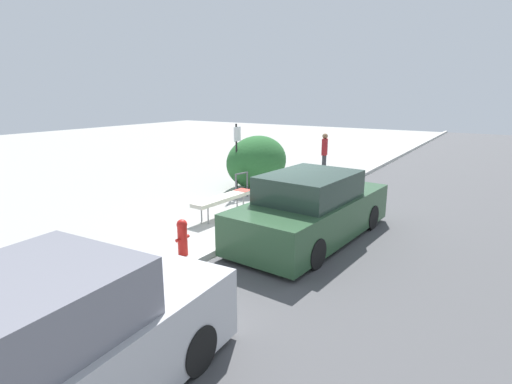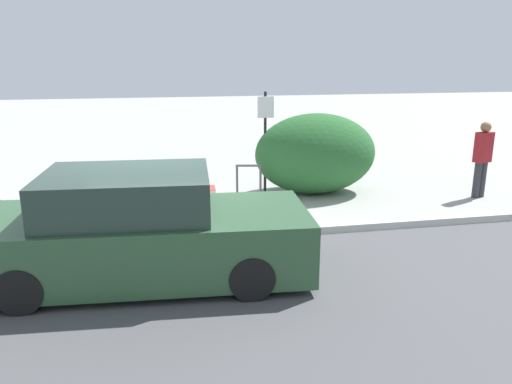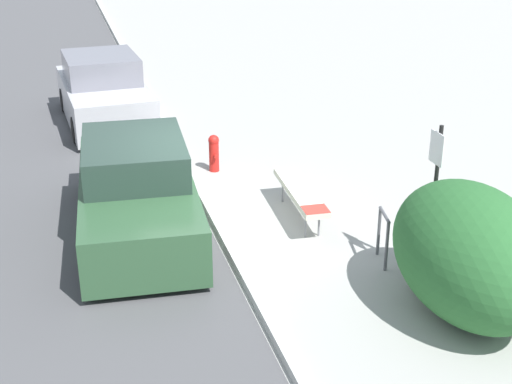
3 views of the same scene
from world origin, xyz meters
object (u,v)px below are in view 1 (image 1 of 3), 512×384
at_px(pedestrian, 324,152).
at_px(parked_car_far, 40,360).
at_px(fire_hydrant, 182,236).
at_px(bench, 224,198).
at_px(parked_car_near, 312,210).
at_px(sign_post, 237,152).
at_px(bike_rack, 242,183).

xyz_separation_m(pedestrian, parked_car_far, (-13.52, -2.84, -0.18)).
bearing_deg(fire_hydrant, bench, 19.67).
height_order(bench, parked_car_far, parked_car_far).
xyz_separation_m(fire_hydrant, parked_car_near, (2.30, -1.82, 0.28)).
distance_m(bench, pedestrian, 6.95).
height_order(fire_hydrant, parked_car_far, parked_car_far).
bearing_deg(sign_post, bench, -152.72).
bearing_deg(pedestrian, bike_rack, 156.31).
xyz_separation_m(pedestrian, parked_car_near, (-7.25, -2.82, -0.21)).
bearing_deg(parked_car_near, bike_rack, 61.66).
relative_size(bench, pedestrian, 1.27).
xyz_separation_m(bike_rack, parked_car_near, (-2.17, -3.44, 0.19)).
bearing_deg(pedestrian, fire_hydrant, 169.26).
distance_m(fire_hydrant, pedestrian, 9.62).
distance_m(bike_rack, pedestrian, 5.14).
height_order(pedestrian, parked_car_near, pedestrian).
xyz_separation_m(sign_post, parked_car_near, (-2.64, -3.95, -0.69)).
bearing_deg(parked_car_far, pedestrian, 8.10).
relative_size(pedestrian, parked_car_far, 0.39).
height_order(fire_hydrant, pedestrian, pedestrian).
relative_size(sign_post, fire_hydrant, 3.01).
xyz_separation_m(bench, sign_post, (2.32, 1.20, 0.89)).
height_order(bench, sign_post, sign_post).
distance_m(sign_post, parked_car_far, 9.78).
height_order(bench, bike_rack, bike_rack).
height_order(bike_rack, fire_hydrant, bike_rack).
bearing_deg(bike_rack, fire_hydrant, -160.07).
relative_size(bench, fire_hydrant, 2.79).
xyz_separation_m(parked_car_near, parked_car_far, (-6.27, -0.02, 0.03)).
height_order(sign_post, pedestrian, sign_post).
height_order(bike_rack, parked_car_near, parked_car_near).
distance_m(bike_rack, parked_car_near, 4.07).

